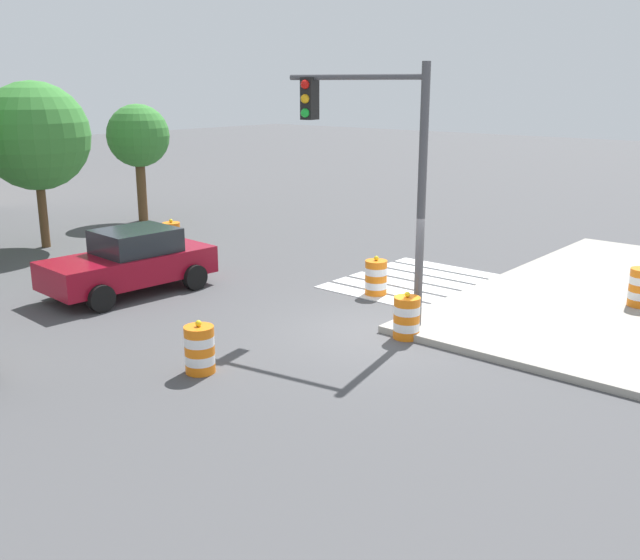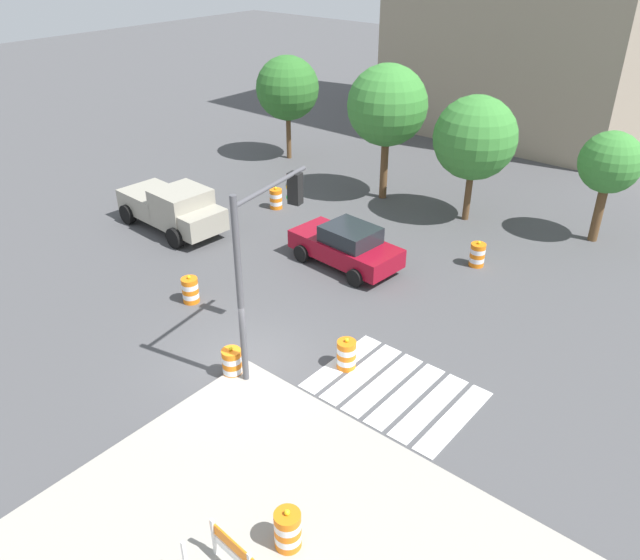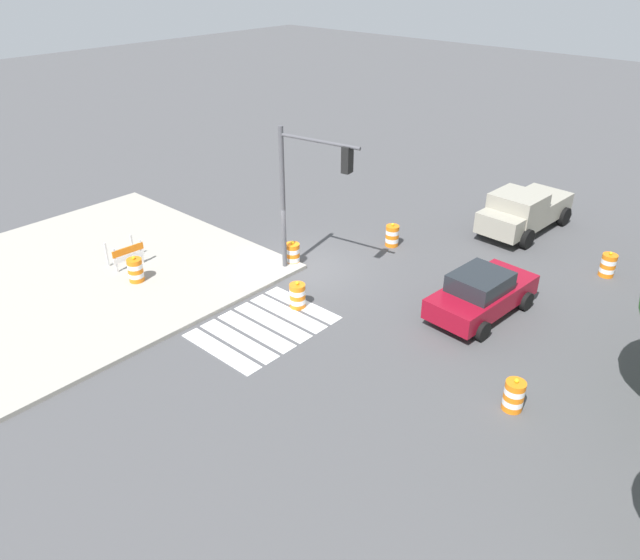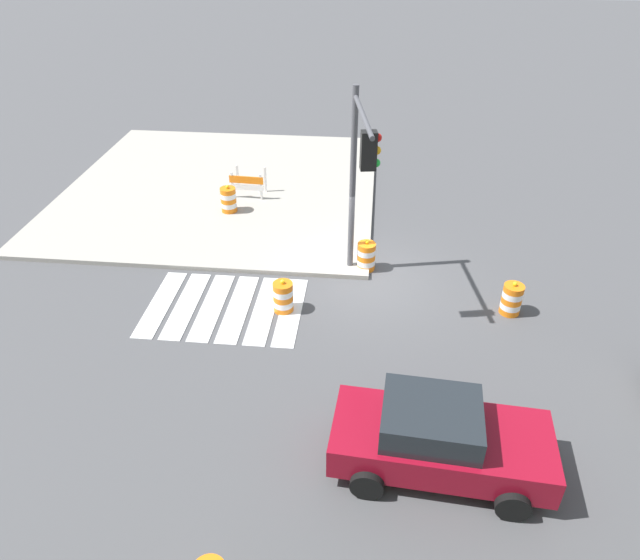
{
  "view_description": "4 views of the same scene",
  "coord_description": "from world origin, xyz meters",
  "views": [
    {
      "loc": [
        -12.15,
        -8.6,
        5.22
      ],
      "look_at": [
        -0.27,
        1.42,
        0.99
      ],
      "focal_mm": 40.59,
      "sensor_mm": 36.0,
      "label": 1
    },
    {
      "loc": [
        11.16,
        -9.98,
        11.31
      ],
      "look_at": [
        0.39,
        2.89,
        1.72
      ],
      "focal_mm": 35.34,
      "sensor_mm": 36.0,
      "label": 2
    },
    {
      "loc": [
        15.36,
        14.56,
        11.14
      ],
      "look_at": [
        2.35,
        2.83,
        1.49
      ],
      "focal_mm": 34.09,
      "sensor_mm": 36.0,
      "label": 3
    },
    {
      "loc": [
        0.02,
        14.64,
        9.69
      ],
      "look_at": [
        1.37,
        1.1,
        0.65
      ],
      "focal_mm": 32.41,
      "sensor_mm": 36.0,
      "label": 4
    }
  ],
  "objects": [
    {
      "name": "traffic_barrel_median_near",
      "position": [
        0.11,
        -0.65,
        0.45
      ],
      "size": [
        0.56,
        0.56,
        1.02
      ],
      "color": "orange",
      "rests_on": "ground"
    },
    {
      "name": "traffic_barrel_median_far",
      "position": [
        -3.96,
        1.24,
        0.45
      ],
      "size": [
        0.56,
        0.56,
        1.02
      ],
      "color": "orange",
      "rests_on": "ground"
    },
    {
      "name": "traffic_barrel_far_curb",
      "position": [
        -7.29,
        8.97,
        0.45
      ],
      "size": [
        0.56,
        0.56,
        1.02
      ],
      "color": "orange",
      "rests_on": "ground"
    },
    {
      "name": "sidewalk_corner",
      "position": [
        6.0,
        -6.0,
        0.07
      ],
      "size": [
        12.0,
        12.0,
        0.15
      ],
      "primitive_type": "cube",
      "color": "#9E998E",
      "rests_on": "ground"
    },
    {
      "name": "traffic_light_pole",
      "position": [
        0.4,
        0.52,
        3.91
      ],
      "size": [
        0.81,
        3.26,
        5.5
      ],
      "color": "#4C4C51",
      "rests_on": "sidewalk_corner"
    },
    {
      "name": "ground_plane",
      "position": [
        0.0,
        0.0,
        0.0
      ],
      "size": [
        120.0,
        120.0,
        0.0
      ],
      "primitive_type": "plane",
      "color": "#474749"
    },
    {
      "name": "crosswalk_stripes",
      "position": [
        4.0,
        1.8,
        0.01
      ],
      "size": [
        4.35,
        3.2,
        0.02
      ],
      "color": "silver",
      "rests_on": "ground"
    },
    {
      "name": "traffic_barrel_on_sidewalk",
      "position": [
        5.17,
        -3.85,
        0.6
      ],
      "size": [
        0.56,
        0.56,
        1.02
      ],
      "color": "orange",
      "rests_on": "sidewalk_corner"
    },
    {
      "name": "construction_barricade",
      "position": [
        4.73,
        -5.12,
        0.72
      ],
      "size": [
        1.3,
        0.85,
        1.0
      ],
      "color": "silver",
      "rests_on": "sidewalk_corner"
    },
    {
      "name": "traffic_barrel_near_corner",
      "position": [
        2.26,
        9.83,
        0.45
      ],
      "size": [
        0.56,
        0.56,
        1.02
      ],
      "color": "orange",
      "rests_on": "ground"
    },
    {
      "name": "traffic_barrel_crosswalk_end",
      "position": [
        2.33,
        1.75,
        0.45
      ],
      "size": [
        0.56,
        0.56,
        1.02
      ],
      "color": "orange",
      "rests_on": "ground"
    },
    {
      "name": "sports_car",
      "position": [
        -1.54,
        6.71,
        0.81
      ],
      "size": [
        4.42,
        2.38,
        1.63
      ],
      "color": "maroon",
      "rests_on": "ground"
    },
    {
      "name": "pickup_truck",
      "position": [
        -8.94,
        4.61,
        0.97
      ],
      "size": [
        5.24,
        2.55,
        1.92
      ],
      "color": "gray",
      "rests_on": "ground"
    }
  ]
}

